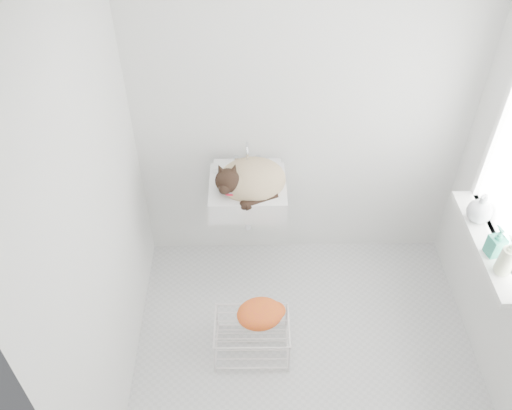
{
  "coord_description": "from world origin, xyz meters",
  "views": [
    {
      "loc": [
        -0.36,
        -1.9,
        3.07
      ],
      "look_at": [
        -0.31,
        0.5,
        0.88
      ],
      "focal_mm": 37.69,
      "sensor_mm": 36.0,
      "label": 1
    }
  ],
  "objects_px": {
    "cat": "(249,180)",
    "wire_rack": "(252,336)",
    "sink": "(248,183)",
    "bottle_b": "(492,253)",
    "bottle_a": "(501,272)",
    "bottle_c": "(476,219)"
  },
  "relations": [
    {
      "from": "bottle_c",
      "to": "wire_rack",
      "type": "bearing_deg",
      "value": -166.6
    },
    {
      "from": "sink",
      "to": "wire_rack",
      "type": "xyz_separation_m",
      "value": [
        0.02,
        -0.68,
        -0.7
      ]
    },
    {
      "from": "bottle_a",
      "to": "cat",
      "type": "bearing_deg",
      "value": 151.02
    },
    {
      "from": "cat",
      "to": "wire_rack",
      "type": "bearing_deg",
      "value": -98.92
    },
    {
      "from": "bottle_a",
      "to": "bottle_b",
      "type": "distance_m",
      "value": 0.13
    },
    {
      "from": "wire_rack",
      "to": "bottle_b",
      "type": "xyz_separation_m",
      "value": [
        1.35,
        0.05,
        0.7
      ]
    },
    {
      "from": "cat",
      "to": "wire_rack",
      "type": "xyz_separation_m",
      "value": [
        0.0,
        -0.66,
        -0.74
      ]
    },
    {
      "from": "sink",
      "to": "bottle_b",
      "type": "bearing_deg",
      "value": -24.87
    },
    {
      "from": "bottle_a",
      "to": "bottle_c",
      "type": "xyz_separation_m",
      "value": [
        0.0,
        0.41,
        0.0
      ]
    },
    {
      "from": "wire_rack",
      "to": "bottle_c",
      "type": "xyz_separation_m",
      "value": [
        1.35,
        0.32,
        0.7
      ]
    },
    {
      "from": "sink",
      "to": "cat",
      "type": "distance_m",
      "value": 0.05
    },
    {
      "from": "cat",
      "to": "bottle_c",
      "type": "bearing_deg",
      "value": -23.33
    },
    {
      "from": "bottle_a",
      "to": "bottle_b",
      "type": "bearing_deg",
      "value": 90.0
    },
    {
      "from": "wire_rack",
      "to": "bottle_b",
      "type": "height_order",
      "value": "bottle_b"
    },
    {
      "from": "sink",
      "to": "bottle_a",
      "type": "xyz_separation_m",
      "value": [
        1.36,
        -0.77,
        0.0
      ]
    },
    {
      "from": "wire_rack",
      "to": "bottle_c",
      "type": "relative_size",
      "value": 2.38
    },
    {
      "from": "cat",
      "to": "wire_rack",
      "type": "distance_m",
      "value": 0.99
    },
    {
      "from": "cat",
      "to": "bottle_a",
      "type": "distance_m",
      "value": 1.55
    },
    {
      "from": "cat",
      "to": "bottle_c",
      "type": "xyz_separation_m",
      "value": [
        1.35,
        -0.34,
        -0.04
      ]
    },
    {
      "from": "bottle_a",
      "to": "bottle_b",
      "type": "relative_size",
      "value": 1.1
    },
    {
      "from": "sink",
      "to": "bottle_c",
      "type": "bearing_deg",
      "value": -14.68
    },
    {
      "from": "sink",
      "to": "cat",
      "type": "xyz_separation_m",
      "value": [
        0.01,
        -0.02,
        0.04
      ]
    }
  ]
}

